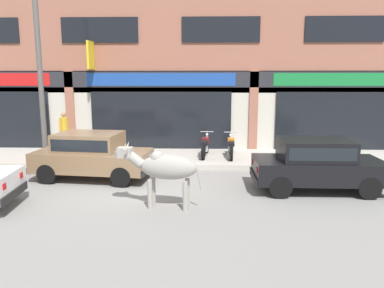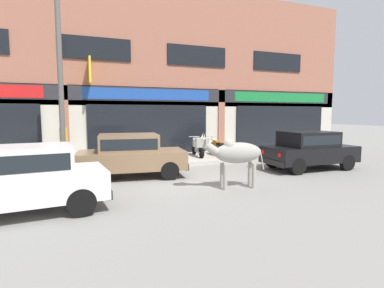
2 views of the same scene
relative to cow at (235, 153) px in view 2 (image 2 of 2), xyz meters
name	(u,v)px [view 2 (image 2 of 2)]	position (x,y,z in m)	size (l,w,h in m)	color
ground_plane	(188,179)	(-0.85, 1.58, -1.01)	(90.00, 90.00, 0.00)	gray
sidewalk	(159,160)	(-0.85, 5.31, -0.92)	(19.00, 3.06, 0.17)	#B7AFA3
shop_building	(148,76)	(-0.85, 7.10, 2.95)	(23.00, 1.40, 8.36)	#9E604C
cow	(235,153)	(0.00, 0.00, 0.00)	(2.14, 0.73, 1.61)	#9E998E
car_0	(309,148)	(4.08, 1.53, -0.19)	(3.63, 1.64, 1.46)	black
car_1	(131,153)	(-2.54, 2.53, -0.19)	(3.74, 1.99, 1.46)	black
car_2	(21,177)	(-5.34, -0.36, -0.19)	(3.72, 1.92, 1.46)	black
motorcycle_0	(198,148)	(0.99, 5.26, -0.45)	(0.53, 1.81, 0.88)	black
motorcycle_1	(218,147)	(1.96, 5.14, -0.45)	(0.52, 1.81, 0.88)	black
pedestrian	(64,137)	(-4.72, 6.10, 0.15)	(0.32, 0.47, 1.60)	#2D2D33
utility_pole	(61,83)	(-4.66, 4.08, 2.19)	(0.18, 0.18, 6.04)	#595651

